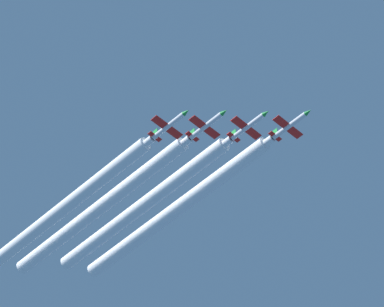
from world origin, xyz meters
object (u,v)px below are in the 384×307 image
object	(u,v)px
jet_second_echelon	(249,126)
jet_third_echelon	(207,125)
jet_lead	(291,125)
jet_fourth_echelon	(169,125)

from	to	relation	value
jet_second_echelon	jet_third_echelon	distance (m)	9.83
jet_lead	jet_third_echelon	bearing A→B (deg)	-40.93
jet_lead	jet_third_echelon	size ratio (longest dim) A/B	1.00
jet_third_echelon	jet_fourth_echelon	distance (m)	8.78
jet_third_echelon	jet_fourth_echelon	world-z (taller)	jet_third_echelon
jet_fourth_echelon	jet_third_echelon	bearing A→B (deg)	139.73
jet_lead	jet_second_echelon	distance (m)	9.77
jet_lead	jet_second_echelon	world-z (taller)	jet_lead
jet_second_echelon	jet_fourth_echelon	bearing A→B (deg)	-38.95
jet_lead	jet_third_echelon	distance (m)	19.56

